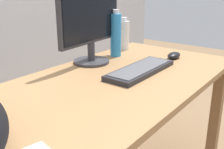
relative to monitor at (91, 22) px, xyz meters
The scene contains 6 objects.
desk 0.48m from the monitor, 133.98° to the right, with size 1.66×0.74×0.71m.
monitor is the anchor object (origin of this frame).
keyboard 0.37m from the monitor, 86.03° to the right, with size 0.44×0.15×0.03m.
computer_mouse 0.53m from the monitor, 41.80° to the right, with size 0.11×0.06×0.04m, color black.
water_bottle 0.22m from the monitor, ahead, with size 0.06×0.06×0.28m.
spray_bottle 0.39m from the monitor, ahead, with size 0.07×0.07×0.21m.
Camera 1 is at (-0.87, -0.73, 1.15)m, focal length 44.54 mm.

